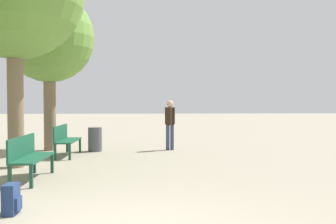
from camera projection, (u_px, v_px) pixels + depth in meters
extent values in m
cube|color=#195138|center=(33.00, 158.00, 7.71)|extent=(0.49, 1.56, 0.04)
cube|color=#195138|center=(22.00, 147.00, 7.70)|extent=(0.04, 1.56, 0.43)
cube|color=#19422D|center=(31.00, 177.00, 7.00)|extent=(0.06, 0.06, 0.44)
cube|color=#19422D|center=(52.00, 163.00, 8.47)|extent=(0.06, 0.06, 0.44)
cube|color=#19422D|center=(10.00, 177.00, 6.98)|extent=(0.06, 0.06, 0.44)
cube|color=#19422D|center=(34.00, 164.00, 8.45)|extent=(0.06, 0.06, 0.44)
cube|color=#195138|center=(68.00, 141.00, 10.99)|extent=(0.49, 1.56, 0.04)
cube|color=#195138|center=(61.00, 133.00, 10.98)|extent=(0.04, 1.56, 0.43)
cube|color=#19422D|center=(70.00, 152.00, 10.28)|extent=(0.06, 0.06, 0.44)
cube|color=#19422D|center=(80.00, 146.00, 11.75)|extent=(0.06, 0.06, 0.44)
cube|color=#19422D|center=(55.00, 152.00, 10.26)|extent=(0.06, 0.06, 0.44)
cube|color=#19422D|center=(67.00, 146.00, 11.73)|extent=(0.06, 0.06, 0.44)
cylinder|color=#7A664C|center=(15.00, 98.00, 9.15)|extent=(0.38, 0.38, 3.42)
cylinder|color=#7A664C|center=(50.00, 106.00, 12.23)|extent=(0.39, 0.39, 2.88)
sphere|color=olive|center=(49.00, 37.00, 12.16)|extent=(2.92, 2.92, 2.92)
cube|color=navy|center=(11.00, 199.00, 5.42)|extent=(0.18, 0.29, 0.44)
cube|color=navy|center=(19.00, 204.00, 5.42)|extent=(0.04, 0.21, 0.20)
cylinder|color=#384260|center=(168.00, 137.00, 12.34)|extent=(0.12, 0.12, 0.83)
cylinder|color=#384260|center=(172.00, 137.00, 12.35)|extent=(0.12, 0.12, 0.83)
cube|color=black|center=(170.00, 116.00, 12.32)|extent=(0.29, 0.29, 0.58)
cylinder|color=black|center=(166.00, 116.00, 12.31)|extent=(0.09, 0.09, 0.56)
cylinder|color=black|center=(174.00, 116.00, 12.32)|extent=(0.09, 0.09, 0.56)
sphere|color=tan|center=(170.00, 104.00, 12.31)|extent=(0.22, 0.22, 0.22)
cylinder|color=#4C4C51|center=(95.00, 139.00, 12.02)|extent=(0.44, 0.44, 0.77)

